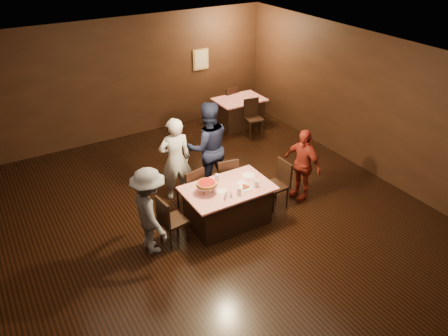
{
  "coord_description": "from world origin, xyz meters",
  "views": [
    {
      "loc": [
        -3.2,
        -5.23,
        5.01
      ],
      "look_at": [
        0.37,
        0.72,
        1.0
      ],
      "focal_mm": 35.0,
      "sensor_mm": 36.0,
      "label": 1
    }
  ],
  "objects": [
    {
      "name": "condiments",
      "position": [
        0.09,
        0.14,
        0.82
      ],
      "size": [
        0.17,
        0.1,
        0.09
      ],
      "color": "silver",
      "rests_on": "main_table"
    },
    {
      "name": "chair_back_far",
      "position": [
        2.84,
        4.62,
        0.47
      ],
      "size": [
        0.48,
        0.48,
        0.95
      ],
      "primitive_type": "cube",
      "rotation": [
        0.0,
        0.0,
        3.3
      ],
      "color": "black",
      "rests_on": "ground"
    },
    {
      "name": "diner_red_shirt",
      "position": [
        2.0,
        0.42,
        0.75
      ],
      "size": [
        0.51,
        0.93,
        1.5
      ],
      "primitive_type": "imported",
      "rotation": [
        0.0,
        0.0,
        -1.4
      ],
      "color": "maroon",
      "rests_on": "ground"
    },
    {
      "name": "room",
      "position": [
        0.0,
        0.01,
        2.14
      ],
      "size": [
        10.0,
        10.04,
        3.02
      ],
      "color": "black",
      "rests_on": "ground"
    },
    {
      "name": "glass_front_left",
      "position": [
        0.32,
        0.12,
        0.84
      ],
      "size": [
        0.08,
        0.08,
        0.14
      ],
      "primitive_type": "cylinder",
      "color": "silver",
      "rests_on": "main_table"
    },
    {
      "name": "plate_with_slice",
      "position": [
        0.52,
        0.24,
        0.8
      ],
      "size": [
        0.25,
        0.25,
        0.06
      ],
      "color": "white",
      "rests_on": "main_table"
    },
    {
      "name": "chair_back_near",
      "position": [
        2.84,
        3.32,
        0.47
      ],
      "size": [
        0.48,
        0.48,
        0.95
      ],
      "primitive_type": "cube",
      "rotation": [
        0.0,
        0.0,
        -0.16
      ],
      "color": "black",
      "rests_on": "ground"
    },
    {
      "name": "glass_front_right",
      "position": [
        0.72,
        0.17,
        0.84
      ],
      "size": [
        0.08,
        0.08,
        0.14
      ],
      "primitive_type": "cylinder",
      "color": "silver",
      "rests_on": "main_table"
    },
    {
      "name": "main_table",
      "position": [
        0.27,
        0.42,
        0.39
      ],
      "size": [
        1.6,
        1.0,
        0.77
      ],
      "primitive_type": "cube",
      "color": "#B20B0C",
      "rests_on": "ground"
    },
    {
      "name": "glass_back",
      "position": [
        0.22,
        0.72,
        0.84
      ],
      "size": [
        0.08,
        0.08,
        0.14
      ],
      "primitive_type": "cylinder",
      "color": "silver",
      "rests_on": "main_table"
    },
    {
      "name": "napkin_left",
      "position": [
        0.12,
        0.37,
        0.77
      ],
      "size": [
        0.21,
        0.21,
        0.01
      ],
      "primitive_type": "cube",
      "rotation": [
        0.0,
        0.0,
        -0.35
      ],
      "color": "white",
      "rests_on": "main_table"
    },
    {
      "name": "back_table",
      "position": [
        2.84,
        4.02,
        0.39
      ],
      "size": [
        1.3,
        0.9,
        0.77
      ],
      "primitive_type": "cube",
      "color": "red",
      "rests_on": "ground"
    },
    {
      "name": "plate_empty",
      "position": [
        0.82,
        0.57,
        0.78
      ],
      "size": [
        0.25,
        0.25,
        0.01
      ],
      "primitive_type": "cylinder",
      "color": "white",
      "rests_on": "main_table"
    },
    {
      "name": "diner_navy_hoodie",
      "position": [
        0.56,
        1.67,
        0.96
      ],
      "size": [
        1.06,
        0.89,
        1.92
      ],
      "primitive_type": "imported",
      "rotation": [
        0.0,
        0.0,
        2.95
      ],
      "color": "#161B34",
      "rests_on": "ground"
    },
    {
      "name": "chair_end_right",
      "position": [
        1.37,
        0.42,
        0.47
      ],
      "size": [
        0.43,
        0.43,
        0.95
      ],
      "primitive_type": "cube",
      "rotation": [
        0.0,
        0.0,
        -1.54
      ],
      "color": "black",
      "rests_on": "ground"
    },
    {
      "name": "chair_far_left",
      "position": [
        -0.13,
        1.17,
        0.47
      ],
      "size": [
        0.49,
        0.49,
        0.95
      ],
      "primitive_type": "cube",
      "rotation": [
        0.0,
        0.0,
        3.32
      ],
      "color": "black",
      "rests_on": "ground"
    },
    {
      "name": "chair_end_left",
      "position": [
        -0.83,
        0.42,
        0.47
      ],
      "size": [
        0.46,
        0.46,
        0.95
      ],
      "primitive_type": "cube",
      "rotation": [
        0.0,
        0.0,
        1.68
      ],
      "color": "black",
      "rests_on": "ground"
    },
    {
      "name": "diner_white_jacket",
      "position": [
        -0.17,
        1.67,
        0.88
      ],
      "size": [
        0.7,
        0.51,
        1.76
      ],
      "primitive_type": "imported",
      "rotation": [
        0.0,
        0.0,
        2.99
      ],
      "color": "silver",
      "rests_on": "ground"
    },
    {
      "name": "napkin_center",
      "position": [
        0.57,
        0.42,
        0.77
      ],
      "size": [
        0.19,
        0.19,
        0.01
      ],
      "primitive_type": "cube",
      "rotation": [
        0.0,
        0.0,
        0.21
      ],
      "color": "white",
      "rests_on": "main_table"
    },
    {
      "name": "diner_grey_knit",
      "position": [
        -1.22,
        0.43,
        0.79
      ],
      "size": [
        0.6,
        1.03,
        1.58
      ],
      "primitive_type": "imported",
      "rotation": [
        0.0,
        0.0,
        1.56
      ],
      "color": "slate",
      "rests_on": "ground"
    },
    {
      "name": "pizza_stand",
      "position": [
        -0.13,
        0.47,
        0.95
      ],
      "size": [
        0.38,
        0.38,
        0.22
      ],
      "color": "black",
      "rests_on": "main_table"
    },
    {
      "name": "chair_far_right",
      "position": [
        0.67,
        1.17,
        0.47
      ],
      "size": [
        0.5,
        0.5,
        0.95
      ],
      "primitive_type": "cube",
      "rotation": [
        0.0,
        0.0,
        2.92
      ],
      "color": "black",
      "rests_on": "ground"
    }
  ]
}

